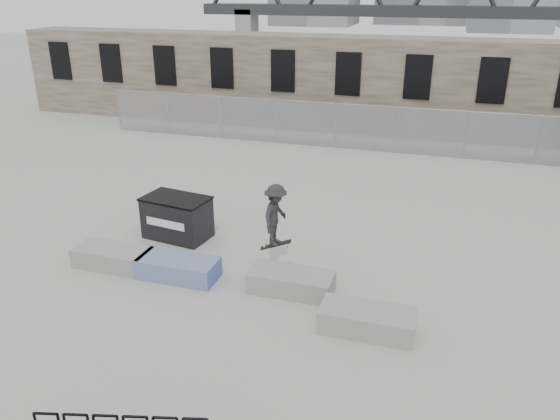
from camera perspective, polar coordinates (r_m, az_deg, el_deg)
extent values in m
plane|color=#A7A7A2|center=(13.67, -5.23, -7.47)|extent=(120.00, 120.00, 0.00)
cube|color=brown|center=(27.91, 7.56, 12.95)|extent=(36.00, 2.50, 4.50)
cube|color=black|center=(33.34, -21.95, 14.26)|extent=(1.20, 0.12, 2.00)
cube|color=black|center=(31.46, -17.23, 14.44)|extent=(1.20, 0.12, 2.00)
cube|color=black|center=(29.80, -11.94, 14.54)|extent=(1.20, 0.12, 2.00)
cube|color=black|center=(28.41, -6.08, 14.51)|extent=(1.20, 0.12, 2.00)
cube|color=black|center=(27.32, 0.32, 14.32)|extent=(1.20, 0.12, 2.00)
cube|color=black|center=(26.57, 7.13, 13.92)|extent=(1.20, 0.12, 2.00)
cube|color=black|center=(26.20, 14.21, 13.30)|extent=(1.20, 0.12, 2.00)
cube|color=black|center=(26.22, 21.34, 12.48)|extent=(1.20, 0.12, 2.00)
cylinder|color=gray|center=(28.74, -16.50, 9.97)|extent=(0.06, 0.06, 2.00)
cylinder|color=gray|center=(27.34, -11.59, 9.83)|extent=(0.06, 0.06, 2.00)
cylinder|color=gray|center=(26.16, -6.20, 9.58)|extent=(0.06, 0.06, 2.00)
cylinder|color=gray|center=(25.21, -0.37, 9.22)|extent=(0.06, 0.06, 2.00)
cylinder|color=gray|center=(24.55, 5.84, 8.74)|extent=(0.06, 0.06, 2.00)
cylinder|color=gray|center=(24.17, 12.29, 8.12)|extent=(0.06, 0.06, 2.00)
cylinder|color=gray|center=(24.11, 18.84, 7.39)|extent=(0.06, 0.06, 2.00)
cylinder|color=gray|center=(24.36, 25.31, 6.58)|extent=(0.06, 0.06, 2.00)
cube|color=#99999E|center=(24.55, 5.84, 8.74)|extent=(22.00, 0.02, 2.00)
cylinder|color=gray|center=(24.33, 5.93, 11.02)|extent=(22.00, 0.04, 0.04)
cube|color=#999996|center=(14.85, -17.02, -4.74)|extent=(2.00, 0.90, 0.51)
cube|color=#2D471E|center=(14.77, -17.10, -4.06)|extent=(1.76, 0.66, 0.10)
cube|color=#3A58AE|center=(13.93, -10.60, -5.98)|extent=(2.00, 0.90, 0.51)
cube|color=#2D471E|center=(13.84, -10.66, -5.27)|extent=(1.76, 0.66, 0.10)
cube|color=#999996|center=(13.10, 1.17, -7.53)|extent=(2.00, 0.90, 0.51)
cube|color=#2D471E|center=(13.00, 1.18, -6.78)|extent=(1.76, 0.66, 0.10)
cube|color=#999996|center=(11.87, 9.10, -11.32)|extent=(2.00, 0.90, 0.51)
cube|color=#2D471E|center=(11.77, 9.16, -10.54)|extent=(1.76, 0.66, 0.10)
cube|color=black|center=(15.95, -10.70, -0.84)|extent=(1.95, 1.34, 1.18)
cube|color=black|center=(15.73, -10.85, 1.19)|extent=(2.00, 1.39, 0.05)
cube|color=white|center=(15.53, -11.91, -1.43)|extent=(1.26, 0.20, 0.23)
cube|color=#2D3033|center=(66.16, 23.09, 18.45)|extent=(70.00, 3.00, 1.20)
cube|color=gray|center=(70.52, -3.47, 18.61)|extent=(2.00, 3.00, 4.00)
imported|color=#262628|center=(13.34, -0.45, -0.51)|extent=(0.68, 1.06, 1.56)
cube|color=black|center=(13.68, -0.44, -3.64)|extent=(0.79, 0.30, 0.28)
cylinder|color=beige|center=(13.72, -1.65, -3.80)|extent=(0.06, 0.03, 0.06)
cylinder|color=beige|center=(13.84, -1.46, -3.55)|extent=(0.06, 0.03, 0.06)
cylinder|color=beige|center=(13.56, 0.60, -4.11)|extent=(0.06, 0.03, 0.06)
cylinder|color=beige|center=(13.68, 0.77, -3.86)|extent=(0.06, 0.03, 0.06)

